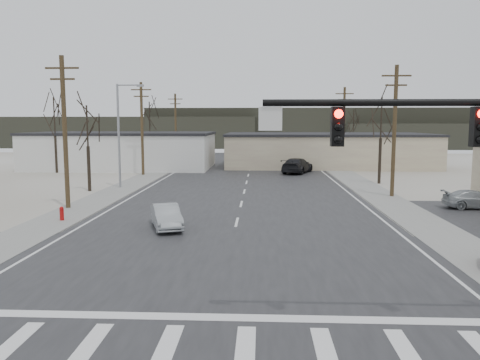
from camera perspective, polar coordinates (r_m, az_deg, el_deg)
The scene contains 26 objects.
ground at distance 19.15m, azimuth -1.66°, elevation -10.32°, with size 140.00×140.00×0.00m, color silver.
main_road at distance 33.74m, azimuth 0.22°, elevation -2.68°, with size 18.00×110.00×0.05m, color #252527.
cross_road at distance 19.14m, azimuth -1.66°, elevation -10.26°, with size 90.00×10.00×0.04m, color #252527.
sidewalk_left at distance 40.45m, azimuth -14.66°, elevation -1.28°, with size 3.00×90.00×0.06m, color gray.
sidewalk_right at distance 39.73m, azimuth 16.00°, elevation -1.47°, with size 3.00×90.00×0.06m, color gray.
fire_hydrant at distance 29.14m, azimuth -20.91°, elevation -3.84°, with size 0.24×0.24×0.87m.
building_left_far at distance 60.86m, azimuth -14.03°, elevation 3.56°, with size 22.30×12.30×4.50m.
building_right_far at distance 62.92m, azimuth 10.48°, elevation 3.66°, with size 26.30×14.30×4.30m.
upole_left_b at distance 32.85m, azimuth -20.58°, elevation 5.73°, with size 2.20×0.30×10.00m.
upole_left_c at distance 51.85m, azimuth -11.86°, elevation 6.33°, with size 2.20×0.30×10.00m.
upole_left_d at distance 71.40m, azimuth -7.85°, elevation 6.56°, with size 2.20×0.30×10.00m.
upole_right_a at distance 37.62m, azimuth 18.31°, elevation 5.93°, with size 2.20×0.30×10.00m.
upole_right_b at distance 59.10m, azimuth 12.53°, elevation 6.38°, with size 2.20×0.30×10.00m.
streetlight_main at distance 42.03m, azimuth -14.33°, elevation 5.96°, with size 2.40×0.25×9.00m.
tree_left_near at distance 40.84m, azimuth -18.12°, elevation 6.00°, with size 3.30×3.30×7.35m.
tree_right_mid at distance 45.61m, azimuth 16.84°, elevation 7.00°, with size 3.74×3.74×8.33m.
tree_left_far at distance 66.04m, azimuth -10.97°, elevation 7.39°, with size 3.96×3.96×8.82m.
tree_right_far at distance 71.54m, azimuth 13.66°, elevation 6.72°, with size 3.52×3.52×7.84m.
tree_left_mid at distance 57.22m, azimuth -21.70°, elevation 7.10°, with size 3.96×3.96×8.82m.
hill_left at distance 116.09m, azimuth -15.75°, elevation 5.66°, with size 70.00×18.00×7.00m, color #333026.
hill_center at distance 115.04m, azimuth 9.44°, elevation 6.32°, with size 80.00×18.00×9.00m, color #333026.
hill_right at distance 118.69m, azimuth 26.87°, elevation 4.83°, with size 60.00×18.00×5.50m, color #333026.
sedan_crossing at distance 25.58m, azimuth -8.98°, elevation -4.40°, with size 1.34×3.84×1.27m, color #93999D.
car_far_a at distance 53.13m, azimuth 6.99°, elevation 1.77°, with size 2.38×5.85×1.70m, color black.
car_far_b at distance 69.09m, azimuth -4.81°, elevation 2.95°, with size 1.87×4.64×1.58m, color black.
car_parked_silver at distance 34.69m, azimuth 26.78°, elevation -2.15°, with size 1.68×4.14×1.20m, color gray.
Camera 1 is at (1.37, -18.23, 5.70)m, focal length 35.00 mm.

